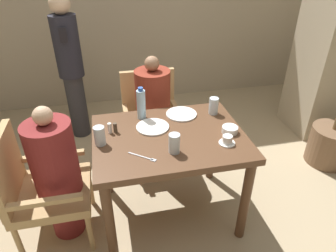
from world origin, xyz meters
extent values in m
plane|color=tan|center=(0.00, 0.00, 0.00)|extent=(16.00, 16.00, 0.00)
cube|color=brown|center=(0.00, 0.00, 0.75)|extent=(1.09, 0.83, 0.05)
cylinder|color=brown|center=(-0.48, -0.35, 0.36)|extent=(0.07, 0.07, 0.73)
cylinder|color=brown|center=(0.48, -0.35, 0.36)|extent=(0.07, 0.07, 0.73)
cylinder|color=brown|center=(-0.48, 0.35, 0.36)|extent=(0.07, 0.07, 0.73)
cylinder|color=brown|center=(0.48, 0.35, 0.36)|extent=(0.07, 0.07, 0.73)
cube|color=tan|center=(-0.87, 0.00, 0.39)|extent=(0.54, 0.54, 0.07)
cube|color=tan|center=(-1.12, 0.00, 0.66)|extent=(0.05, 0.54, 0.47)
cube|color=tan|center=(-0.87, 0.25, 0.55)|extent=(0.48, 0.04, 0.04)
cube|color=tan|center=(-0.87, -0.25, 0.55)|extent=(0.48, 0.04, 0.04)
cylinder|color=tan|center=(-0.63, 0.24, 0.18)|extent=(0.04, 0.04, 0.36)
cylinder|color=tan|center=(-0.63, -0.24, 0.18)|extent=(0.04, 0.04, 0.36)
cylinder|color=tan|center=(-1.11, 0.24, 0.18)|extent=(0.04, 0.04, 0.36)
cylinder|color=tan|center=(-1.11, -0.24, 0.18)|extent=(0.04, 0.04, 0.36)
cylinder|color=maroon|center=(-0.81, 0.00, 0.21)|extent=(0.24, 0.24, 0.43)
cylinder|color=maroon|center=(-0.81, 0.00, 0.70)|extent=(0.32, 0.32, 0.54)
sphere|color=tan|center=(-0.81, 0.00, 1.03)|extent=(0.13, 0.13, 0.13)
cube|color=tan|center=(0.00, 0.74, 0.39)|extent=(0.54, 0.54, 0.07)
cube|color=tan|center=(0.00, 0.99, 0.66)|extent=(0.54, 0.05, 0.47)
cube|color=tan|center=(0.25, 0.74, 0.55)|extent=(0.04, 0.48, 0.04)
cube|color=tan|center=(-0.25, 0.74, 0.55)|extent=(0.04, 0.48, 0.04)
cylinder|color=tan|center=(0.24, 0.50, 0.18)|extent=(0.04, 0.04, 0.36)
cylinder|color=tan|center=(-0.24, 0.50, 0.18)|extent=(0.04, 0.04, 0.36)
cylinder|color=tan|center=(0.24, 0.98, 0.18)|extent=(0.04, 0.04, 0.36)
cylinder|color=tan|center=(-0.24, 0.98, 0.18)|extent=(0.04, 0.04, 0.36)
cylinder|color=maroon|center=(0.00, 0.68, 0.21)|extent=(0.24, 0.24, 0.43)
cylinder|color=maroon|center=(0.00, 0.68, 0.72)|extent=(0.32, 0.32, 0.58)
sphere|color=#997051|center=(0.00, 0.68, 1.07)|extent=(0.13, 0.13, 0.13)
cylinder|color=#2D2D33|center=(-0.75, 1.43, 0.37)|extent=(0.20, 0.20, 0.74)
cylinder|color=#23232D|center=(-0.75, 1.43, 1.05)|extent=(0.27, 0.27, 0.63)
sphere|color=beige|center=(-0.75, 1.43, 1.46)|extent=(0.20, 0.20, 0.20)
cube|color=black|center=(-0.75, 1.27, 1.21)|extent=(0.07, 0.01, 0.14)
cylinder|color=brown|center=(1.75, 0.32, 0.20)|extent=(0.42, 0.42, 0.39)
cylinder|color=white|center=(0.16, 0.27, 0.78)|extent=(0.25, 0.25, 0.01)
cylinder|color=white|center=(-0.10, 0.12, 0.78)|extent=(0.25, 0.25, 0.01)
cylinder|color=white|center=(0.36, -0.19, 0.78)|extent=(0.11, 0.11, 0.01)
cylinder|color=white|center=(0.36, -0.19, 0.81)|extent=(0.07, 0.07, 0.05)
cylinder|color=white|center=(0.44, -0.06, 0.80)|extent=(0.12, 0.12, 0.05)
cylinder|color=#A3C6DB|center=(-0.16, 0.29, 0.89)|extent=(0.07, 0.07, 0.23)
cylinder|color=#3359B2|center=(-0.16, 0.29, 1.02)|extent=(0.04, 0.04, 0.03)
cylinder|color=silver|center=(0.42, 0.24, 0.84)|extent=(0.08, 0.08, 0.14)
cylinder|color=silver|center=(-0.48, -0.01, 0.84)|extent=(0.08, 0.08, 0.14)
cylinder|color=silver|center=(-0.01, -0.21, 0.84)|extent=(0.08, 0.08, 0.14)
cylinder|color=white|center=(-0.41, 0.12, 0.82)|extent=(0.03, 0.03, 0.08)
cylinder|color=#4C3D2D|center=(-0.37, 0.12, 0.81)|extent=(0.03, 0.03, 0.08)
cube|color=silver|center=(-0.24, -0.21, 0.78)|extent=(0.15, 0.12, 0.00)
cube|color=silver|center=(-0.16, -0.27, 0.78)|extent=(0.04, 0.04, 0.00)
camera|label=1|loc=(-0.40, -1.76, 1.95)|focal=32.00mm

